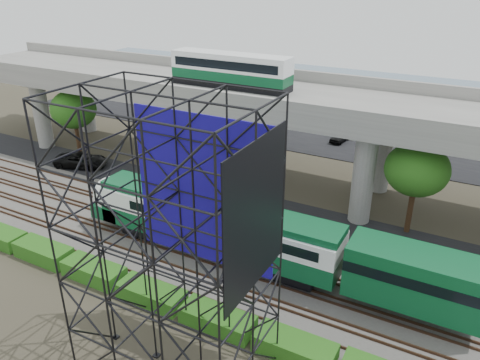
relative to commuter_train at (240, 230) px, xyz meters
The scene contains 13 objects.
ground 5.40m from the commuter_train, 154.01° to the right, with size 140.00×140.00×0.00m, color #474233.
ballast_bed 4.96m from the commuter_train, behind, with size 90.00×12.00×0.20m, color slate.
service_road 9.86m from the commuter_train, 115.76° to the left, with size 90.00×5.00×0.08m, color black.
parking_lot 32.39m from the commuter_train, 97.30° to the left, with size 90.00×18.00×0.08m, color black.
harbor_water 54.23m from the commuter_train, 94.34° to the left, with size 140.00×40.00×0.03m, color slate.
rail_tracks 4.86m from the commuter_train, behind, with size 90.00×9.52×0.16m.
commuter_train is the anchor object (origin of this frame).
overpass 15.62m from the commuter_train, 107.54° to the left, with size 80.00×12.00×12.40m.
scaffold_tower 11.11m from the commuter_train, 80.70° to the right, with size 9.36×6.36×15.00m.
hedge_strip 7.39m from the commuter_train, 116.17° to the right, with size 34.60×1.80×1.20m.
trees 16.88m from the commuter_train, 121.76° to the left, with size 40.94×16.94×7.69m.
suv 25.01m from the commuter_train, 161.74° to the left, with size 2.58×5.60×1.56m, color black.
parked_cars 31.99m from the commuter_train, 96.13° to the left, with size 39.05×9.75×1.30m.
Camera 1 is at (17.68, -23.10, 19.87)m, focal length 35.00 mm.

